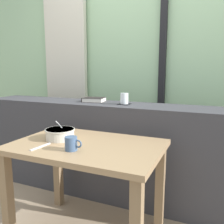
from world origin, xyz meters
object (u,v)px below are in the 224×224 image
(closed_book, at_px, (94,100))
(soup_bowl, at_px, (60,134))
(breakfast_table, at_px, (87,161))
(ceramic_mug, at_px, (71,144))
(fork_utensil, at_px, (40,147))
(coaster_square, at_px, (124,104))
(juice_glass, at_px, (124,99))

(closed_book, bearing_deg, soup_bowl, -84.13)
(breakfast_table, relative_size, ceramic_mug, 8.70)
(soup_bowl, bearing_deg, fork_utensil, -92.93)
(breakfast_table, bearing_deg, coaster_square, 86.63)
(breakfast_table, bearing_deg, ceramic_mug, -96.40)
(juice_glass, bearing_deg, fork_utensil, -108.72)
(breakfast_table, relative_size, fork_utensil, 5.78)
(juice_glass, distance_m, ceramic_mug, 0.79)
(coaster_square, height_order, fork_utensil, coaster_square)
(closed_book, bearing_deg, coaster_square, -8.52)
(juice_glass, distance_m, soup_bowl, 0.67)
(breakfast_table, distance_m, soup_bowl, 0.27)
(breakfast_table, height_order, juice_glass, juice_glass)
(juice_glass, height_order, closed_book, juice_glass)
(closed_book, relative_size, soup_bowl, 1.04)
(ceramic_mug, bearing_deg, fork_utensil, -173.04)
(closed_book, xyz_separation_m, soup_bowl, (0.07, -0.64, -0.17))
(closed_book, bearing_deg, ceramic_mug, -71.58)
(breakfast_table, height_order, ceramic_mug, ceramic_mug)
(fork_utensil, relative_size, ceramic_mug, 1.50)
(juice_glass, height_order, fork_utensil, juice_glass)
(fork_utensil, xyz_separation_m, ceramic_mug, (0.21, 0.03, 0.04))
(breakfast_table, xyz_separation_m, soup_bowl, (-0.22, 0.02, 0.15))
(closed_book, bearing_deg, breakfast_table, -66.53)
(breakfast_table, xyz_separation_m, closed_book, (-0.29, 0.66, 0.32))
(coaster_square, distance_m, juice_glass, 0.05)
(coaster_square, height_order, juice_glass, juice_glass)
(juice_glass, xyz_separation_m, soup_bowl, (-0.26, -0.59, -0.20))
(coaster_square, height_order, ceramic_mug, coaster_square)
(juice_glass, bearing_deg, coaster_square, 0.00)
(fork_utensil, distance_m, ceramic_mug, 0.22)
(coaster_square, bearing_deg, juice_glass, 0.00)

